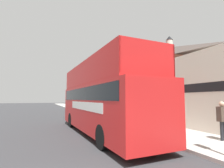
# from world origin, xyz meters

# --- Properties ---
(ground_plane) EXTENTS (144.00, 144.00, 0.00)m
(ground_plane) POSITION_xyz_m (0.00, 21.00, 0.00)
(ground_plane) COLOR #333335
(sidewalk) EXTENTS (3.63, 108.00, 0.14)m
(sidewalk) POSITION_xyz_m (6.86, 18.00, 0.07)
(sidewalk) COLOR #ADAAA3
(sidewalk) RESTS_ON ground_plane
(brick_terrace_rear) EXTENTS (6.00, 21.25, 9.12)m
(brick_terrace_rear) POSITION_xyz_m (11.67, 19.51, 4.56)
(brick_terrace_rear) COLOR #935642
(brick_terrace_rear) RESTS_ON ground_plane
(tour_bus) EXTENTS (2.88, 10.75, 4.29)m
(tour_bus) POSITION_xyz_m (3.07, 7.36, 1.89)
(tour_bus) COLOR red
(tour_bus) RESTS_ON ground_plane
(parked_car_ahead_of_bus) EXTENTS (1.82, 4.36, 1.48)m
(parked_car_ahead_of_bus) POSITION_xyz_m (3.96, 15.12, 0.70)
(parked_car_ahead_of_bus) COLOR silver
(parked_car_ahead_of_bus) RESTS_ON ground_plane
(pedestrian_second) EXTENTS (0.48, 0.27, 1.85)m
(pedestrian_second) POSITION_xyz_m (7.72, 2.82, 1.25)
(pedestrian_second) COLOR #232328
(pedestrian_second) RESTS_ON sidewalk
(lamp_post_nearest) EXTENTS (0.35, 0.35, 5.09)m
(lamp_post_nearest) POSITION_xyz_m (5.45, 3.74, 3.62)
(lamp_post_nearest) COLOR black
(lamp_post_nearest) RESTS_ON sidewalk
(lamp_post_second) EXTENTS (0.35, 0.35, 4.42)m
(lamp_post_second) POSITION_xyz_m (5.63, 12.56, 3.21)
(lamp_post_second) COLOR black
(lamp_post_second) RESTS_ON sidewalk
(lamp_post_third) EXTENTS (0.35, 0.35, 5.10)m
(lamp_post_third) POSITION_xyz_m (5.68, 21.38, 3.62)
(lamp_post_third) COLOR black
(lamp_post_third) RESTS_ON sidewalk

